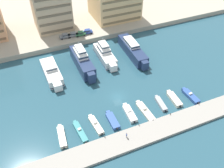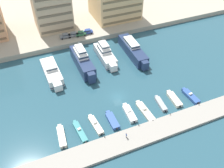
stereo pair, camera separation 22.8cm
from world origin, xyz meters
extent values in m
plane|color=#285160|center=(0.00, 0.00, 0.00)|extent=(400.00, 400.00, 0.00)
cube|color=#ADA38E|center=(0.00, 66.83, 0.98)|extent=(180.00, 70.00, 1.95)
cube|color=#9E998E|center=(0.00, -15.79, 0.40)|extent=(120.00, 6.22, 0.80)
cube|color=white|center=(-16.11, 17.88, 1.44)|extent=(4.94, 13.74, 2.89)
cube|color=white|center=(-15.93, 10.01, 1.52)|extent=(2.60, 2.37, 2.45)
cube|color=#192347|center=(-16.11, 17.88, 0.51)|extent=(4.99, 13.88, 0.24)
cube|color=white|center=(-16.13, 18.90, 3.56)|extent=(3.74, 5.81, 1.34)
cube|color=#233342|center=(-16.13, 18.90, 3.69)|extent=(3.79, 5.87, 0.48)
cylinder|color=silver|center=(-16.15, 19.76, 5.13)|extent=(0.16, 0.16, 1.80)
cube|color=white|center=(-16.27, 25.14, 0.79)|extent=(3.95, 0.99, 0.20)
cube|color=navy|center=(-5.20, 18.44, 2.09)|extent=(4.35, 16.48, 4.18)
cube|color=navy|center=(-5.13, 9.26, 2.20)|extent=(2.34, 2.13, 3.56)
cube|color=#334C7F|center=(-5.20, 18.44, 0.73)|extent=(4.39, 16.65, 0.24)
cube|color=white|center=(-5.20, 19.67, 5.01)|extent=(3.35, 6.93, 1.66)
cube|color=#233342|center=(-5.20, 19.67, 5.18)|extent=(3.39, 7.00, 0.60)
cube|color=white|center=(-5.20, 19.67, 6.45)|extent=(2.61, 5.41, 1.22)
cube|color=#233342|center=(-5.20, 19.67, 6.57)|extent=(2.64, 5.46, 0.44)
cylinder|color=silver|center=(-5.21, 20.71, 7.96)|extent=(0.16, 0.16, 1.80)
cube|color=navy|center=(-5.26, 27.12, 1.15)|extent=(3.60, 0.93, 0.20)
cube|color=white|center=(3.74, 19.92, 1.48)|extent=(4.55, 13.56, 2.97)
cube|color=white|center=(3.62, 12.19, 1.56)|extent=(2.42, 2.21, 2.52)
cube|color=#334C7F|center=(3.74, 19.92, 0.52)|extent=(4.59, 13.70, 0.24)
cube|color=white|center=(3.76, 20.93, 3.73)|extent=(3.47, 5.72, 1.52)
cube|color=#233342|center=(3.76, 20.93, 3.88)|extent=(3.52, 5.78, 0.55)
cube|color=white|center=(3.76, 20.93, 5.16)|extent=(2.71, 4.46, 1.34)
cube|color=#233342|center=(3.76, 20.93, 5.30)|extent=(2.74, 4.51, 0.48)
cylinder|color=silver|center=(3.77, 21.78, 6.73)|extent=(0.16, 0.16, 1.80)
cube|color=white|center=(3.85, 27.12, 0.82)|extent=(3.70, 0.96, 0.20)
cube|color=navy|center=(14.09, 18.51, 1.83)|extent=(4.67, 18.16, 3.66)
cube|color=navy|center=(13.78, 8.57, 1.92)|extent=(2.32, 2.13, 3.11)
cube|color=#334C7F|center=(14.09, 18.51, 0.64)|extent=(4.71, 18.35, 0.24)
cube|color=white|center=(14.13, 19.86, 4.34)|extent=(3.44, 7.67, 1.35)
cube|color=#233342|center=(14.13, 19.86, 4.47)|extent=(3.48, 7.75, 0.49)
cylinder|color=silver|center=(14.16, 21.00, 5.91)|extent=(0.16, 0.16, 1.80)
cube|color=navy|center=(14.38, 27.98, 1.01)|extent=(3.52, 1.01, 0.20)
cube|color=beige|center=(-19.52, -8.33, 0.53)|extent=(2.40, 6.69, 1.06)
cube|color=beige|center=(-19.16, -4.72, 0.53)|extent=(1.04, 0.88, 0.90)
cube|color=black|center=(-19.87, -11.76, 0.68)|extent=(0.39, 0.31, 0.60)
cube|color=teal|center=(-14.66, -8.67, 0.48)|extent=(2.21, 7.18, 0.96)
cube|color=teal|center=(-15.02, -4.84, 0.48)|extent=(0.91, 0.77, 0.82)
cube|color=silver|center=(-14.71, -8.14, 1.17)|extent=(0.90, 0.68, 0.43)
cube|color=#283847|center=(-14.73, -7.86, 1.24)|extent=(0.78, 0.15, 0.26)
cube|color=black|center=(-14.30, -12.36, 0.63)|extent=(0.38, 0.31, 0.60)
cube|color=beige|center=(-10.04, -8.06, 0.42)|extent=(2.37, 6.74, 0.84)
cube|color=beige|center=(-10.41, -4.44, 0.42)|extent=(1.02, 0.86, 0.71)
cube|color=silver|center=(-10.09, -7.57, 1.10)|extent=(1.00, 0.69, 0.52)
cube|color=#283847|center=(-10.12, -7.29, 1.17)|extent=(0.86, 0.17, 0.31)
cube|color=black|center=(-9.69, -11.52, 0.57)|extent=(0.39, 0.32, 0.60)
cube|color=#33569E|center=(-5.34, -8.49, 0.50)|extent=(2.06, 5.77, 0.99)
cube|color=#33569E|center=(-5.34, -5.19, 0.50)|extent=(1.13, 0.93, 0.84)
cube|color=black|center=(-5.34, -11.56, 0.65)|extent=(0.36, 0.28, 0.60)
cube|color=white|center=(0.11, -8.00, 0.53)|extent=(2.35, 6.33, 1.05)
cube|color=white|center=(0.28, -4.47, 0.53)|extent=(1.18, 0.98, 0.90)
cube|color=silver|center=(0.14, -7.53, 1.26)|extent=(1.16, 0.65, 0.42)
cube|color=#283847|center=(0.15, -7.25, 1.33)|extent=(1.03, 0.13, 0.25)
cube|color=black|center=(-0.04, -11.29, 0.68)|extent=(0.37, 0.30, 0.60)
cube|color=beige|center=(4.64, -8.89, 0.37)|extent=(2.46, 7.58, 0.74)
cube|color=beige|center=(4.42, -4.74, 0.37)|extent=(1.18, 0.99, 0.63)
cube|color=silver|center=(4.61, -8.33, 1.02)|extent=(1.16, 0.66, 0.56)
cube|color=#283847|center=(4.60, -8.05, 1.10)|extent=(1.03, 0.13, 0.33)
cube|color=black|center=(4.85, -12.81, 0.52)|extent=(0.37, 0.30, 0.60)
cube|color=#9EA3A8|center=(10.23, -8.10, 0.47)|extent=(2.09, 5.74, 0.93)
cube|color=#9EA3A8|center=(10.54, -5.00, 0.47)|extent=(0.92, 0.78, 0.79)
cube|color=black|center=(9.94, -11.07, 0.62)|extent=(0.39, 0.31, 0.60)
cube|color=beige|center=(14.92, -8.10, 0.50)|extent=(2.45, 6.14, 1.00)
cube|color=beige|center=(15.12, -4.67, 0.50)|extent=(1.21, 1.02, 0.85)
cube|color=black|center=(14.75, -11.29, 0.65)|extent=(0.38, 0.30, 0.60)
cube|color=#33569E|center=(20.25, -8.99, 0.51)|extent=(2.30, 6.30, 1.02)
cube|color=#33569E|center=(20.07, -5.50, 0.51)|extent=(1.13, 0.95, 0.87)
cube|color=silver|center=(20.22, -8.53, 1.24)|extent=(1.12, 0.65, 0.44)
cube|color=#283847|center=(20.21, -8.25, 1.31)|extent=(0.99, 0.13, 0.26)
cube|color=black|center=(20.41, -12.27, 0.66)|extent=(0.37, 0.30, 0.60)
cube|color=slate|center=(-6.49, 36.21, 2.67)|extent=(4.14, 1.79, 0.80)
cube|color=slate|center=(-6.34, 36.21, 3.41)|extent=(2.13, 1.61, 0.68)
cube|color=#1E2833|center=(-6.34, 36.21, 3.41)|extent=(2.09, 1.62, 0.37)
cylinder|color=black|center=(-7.86, 35.39, 2.27)|extent=(0.64, 0.23, 0.64)
cylinder|color=black|center=(-7.82, 37.09, 2.27)|extent=(0.64, 0.23, 0.64)
cylinder|color=black|center=(-5.16, 35.33, 2.27)|extent=(0.64, 0.23, 0.64)
cylinder|color=black|center=(-5.12, 37.03, 2.27)|extent=(0.64, 0.23, 0.64)
cube|color=slate|center=(-3.37, 36.01, 2.67)|extent=(4.25, 2.11, 0.80)
cube|color=slate|center=(-3.22, 36.00, 3.41)|extent=(2.25, 1.76, 0.68)
cube|color=#1E2833|center=(-3.22, 36.00, 3.41)|extent=(2.21, 1.78, 0.37)
cylinder|color=black|center=(-4.79, 35.31, 2.27)|extent=(0.66, 0.28, 0.64)
cylinder|color=black|center=(-4.62, 37.00, 2.27)|extent=(0.66, 0.28, 0.64)
cylinder|color=black|center=(-2.11, 35.03, 2.27)|extent=(0.66, 0.28, 0.64)
cylinder|color=black|center=(-1.94, 36.72, 2.27)|extent=(0.66, 0.28, 0.64)
cube|color=#2D6642|center=(-0.35, 35.55, 2.67)|extent=(4.20, 1.97, 0.80)
cube|color=#2D6642|center=(-0.20, 35.54, 3.41)|extent=(2.20, 1.69, 0.68)
cube|color=#1E2833|center=(-0.20, 35.54, 3.41)|extent=(2.16, 1.71, 0.37)
cylinder|color=black|center=(-1.76, 34.79, 2.27)|extent=(0.65, 0.26, 0.64)
cylinder|color=black|center=(-1.64, 36.49, 2.27)|extent=(0.65, 0.26, 0.64)
cylinder|color=black|center=(0.94, 34.61, 2.27)|extent=(0.65, 0.26, 0.64)
cylinder|color=black|center=(1.05, 36.31, 2.27)|extent=(0.65, 0.26, 0.64)
cube|color=#28428E|center=(2.64, 36.01, 2.67)|extent=(4.23, 2.04, 0.80)
cube|color=#28428E|center=(2.79, 36.00, 3.41)|extent=(2.23, 1.73, 0.68)
cube|color=#1E2833|center=(2.79, 36.00, 3.41)|extent=(2.18, 1.74, 0.37)
cylinder|color=black|center=(1.22, 35.28, 2.27)|extent=(0.66, 0.27, 0.64)
cylinder|color=black|center=(1.37, 36.98, 2.27)|extent=(0.66, 0.27, 0.64)
cylinder|color=black|center=(3.91, 35.05, 2.27)|extent=(0.66, 0.27, 0.64)
cylinder|color=black|center=(4.06, 36.75, 2.27)|extent=(0.66, 0.27, 0.64)
cube|color=#C6AD89|center=(-8.31, 46.80, 10.09)|extent=(14.05, 13.02, 16.28)
cube|color=#6D5F4B|center=(-8.31, 40.19, 3.58)|extent=(12.93, 0.24, 0.90)
cube|color=#6D5F4B|center=(-8.31, 40.19, 6.84)|extent=(12.93, 0.24, 0.90)
cube|color=#6D5F4B|center=(-8.31, 40.19, 10.09)|extent=(12.93, 0.24, 0.90)
cube|color=#6D5F4B|center=(-8.31, 40.19, 13.35)|extent=(12.93, 0.24, 0.90)
cube|color=#7B6748|center=(18.80, 37.69, 3.45)|extent=(17.33, 0.24, 0.90)
cube|color=#7B6748|center=(18.80, 37.69, 6.46)|extent=(17.33, 0.24, 0.90)
cube|color=#7B6748|center=(18.80, 37.69, 9.47)|extent=(17.33, 0.24, 0.90)
cube|color=#7B6748|center=(18.80, 37.69, 12.47)|extent=(17.33, 0.24, 0.90)
cylinder|color=#282D3D|center=(-4.30, -14.99, 1.21)|extent=(0.13, 0.13, 0.82)
cylinder|color=#282D3D|center=(-4.36, -15.14, 1.21)|extent=(0.13, 0.13, 0.82)
cube|color=#2D4C99|center=(-4.33, -15.06, 1.94)|extent=(0.37, 0.50, 0.63)
cylinder|color=#2D4C99|center=(-4.24, -14.80, 1.89)|extent=(0.10, 0.10, 0.63)
cylinder|color=#2D4C99|center=(-4.42, -15.33, 1.89)|extent=(0.10, 0.10, 0.63)
sphere|color=tan|center=(-4.33, -15.06, 2.36)|extent=(0.23, 0.23, 0.23)
cylinder|color=#2D2D33|center=(-9.43, -12.93, 1.02)|extent=(0.18, 0.18, 0.45)
sphere|color=#2D2D33|center=(-9.43, -12.93, 1.31)|extent=(0.20, 0.20, 0.20)
cylinder|color=#2D2D33|center=(0.39, -12.93, 1.02)|extent=(0.18, 0.18, 0.45)
sphere|color=#2D2D33|center=(0.39, -12.93, 1.31)|extent=(0.20, 0.20, 0.20)
cylinder|color=#2D2D33|center=(10.21, -12.93, 1.02)|extent=(0.18, 0.18, 0.45)
sphere|color=#2D2D33|center=(10.21, -12.93, 1.31)|extent=(0.20, 0.20, 0.20)
cylinder|color=#2D2D33|center=(20.04, -12.93, 1.02)|extent=(0.18, 0.18, 0.45)
sphere|color=#2D2D33|center=(20.04, -12.93, 1.31)|extent=(0.20, 0.20, 0.20)
camera|label=1|loc=(-22.88, -49.11, 53.40)|focal=40.00mm
camera|label=2|loc=(-22.67, -49.20, 53.40)|focal=40.00mm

